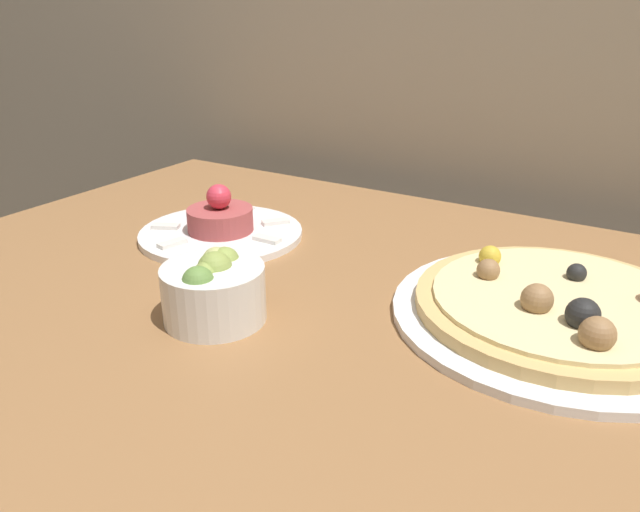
% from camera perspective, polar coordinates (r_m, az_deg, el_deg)
% --- Properties ---
extents(dining_table, '(1.15, 0.86, 0.76)m').
position_cam_1_polar(dining_table, '(0.79, -0.59, -10.50)').
color(dining_table, olive).
rests_on(dining_table, ground_plane).
extents(pizza_plate, '(0.36, 0.36, 0.06)m').
position_cam_1_polar(pizza_plate, '(0.73, 21.03, -4.48)').
color(pizza_plate, white).
rests_on(pizza_plate, dining_table).
extents(tartare_plate, '(0.24, 0.24, 0.08)m').
position_cam_1_polar(tartare_plate, '(0.93, -9.06, 2.63)').
color(tartare_plate, white).
rests_on(tartare_plate, dining_table).
extents(small_bowl, '(0.11, 0.11, 0.08)m').
position_cam_1_polar(small_bowl, '(0.68, -9.70, -2.99)').
color(small_bowl, white).
rests_on(small_bowl, dining_table).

